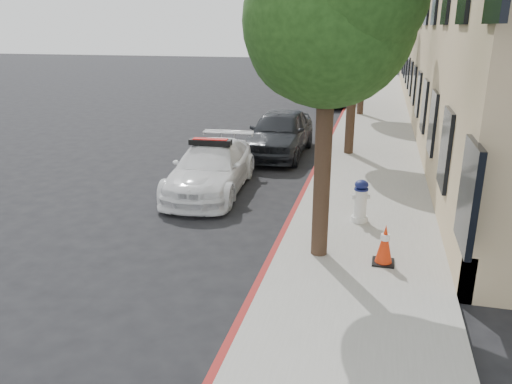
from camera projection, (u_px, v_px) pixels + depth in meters
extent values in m
plane|color=black|center=(207.00, 211.00, 11.85)|extent=(120.00, 120.00, 0.00)
cube|color=gray|center=(372.00, 132.00, 20.21)|extent=(3.20, 50.00, 0.15)
cube|color=maroon|center=(334.00, 131.00, 20.56)|extent=(0.12, 50.00, 0.15)
cylinder|color=black|center=(322.00, 168.00, 8.78)|extent=(0.30, 0.30, 3.30)
sphere|color=#1A3711|center=(329.00, 21.00, 8.00)|extent=(2.80, 2.80, 2.80)
sphere|color=#1A3711|center=(309.00, 40.00, 8.45)|extent=(2.10, 2.10, 2.10)
cylinder|color=black|center=(351.00, 105.00, 16.16)|extent=(0.30, 0.30, 3.19)
sphere|color=#1A3711|center=(356.00, 27.00, 15.40)|extent=(2.60, 2.60, 2.60)
sphere|color=#1A3711|center=(370.00, 13.00, 14.91)|extent=(2.08, 2.08, 2.08)
sphere|color=#1A3711|center=(345.00, 37.00, 15.85)|extent=(1.95, 1.95, 1.95)
cylinder|color=black|center=(362.00, 78.00, 23.49)|extent=(0.30, 0.30, 3.41)
sphere|color=#1A3711|center=(366.00, 22.00, 22.70)|extent=(3.00, 3.00, 3.00)
sphere|color=#1A3711|center=(375.00, 12.00, 22.21)|extent=(2.40, 2.40, 2.40)
sphere|color=#1A3711|center=(358.00, 29.00, 23.15)|extent=(2.25, 2.25, 2.25)
imported|color=white|center=(211.00, 168.00, 13.08)|extent=(2.07, 4.48, 1.27)
cube|color=black|center=(210.00, 142.00, 12.86)|extent=(1.12, 0.35, 0.14)
cube|color=#A50A07|center=(210.00, 140.00, 12.84)|extent=(0.91, 0.28, 0.06)
imported|color=black|center=(280.00, 132.00, 16.81)|extent=(1.88, 4.53, 1.54)
imported|color=#162138|center=(332.00, 92.00, 27.47)|extent=(2.12, 4.59, 1.46)
cylinder|color=silver|center=(359.00, 219.00, 10.81)|extent=(0.36, 0.36, 0.11)
cylinder|color=silver|center=(360.00, 203.00, 10.69)|extent=(0.27, 0.27, 0.62)
ellipsoid|color=#121A52|center=(362.00, 185.00, 10.56)|extent=(0.29, 0.29, 0.20)
cylinder|color=silver|center=(361.00, 197.00, 10.65)|extent=(0.40, 0.21, 0.11)
cylinder|color=silver|center=(361.00, 197.00, 10.65)|extent=(0.16, 0.22, 0.11)
cube|color=black|center=(383.00, 262.00, 8.90)|extent=(0.39, 0.39, 0.03)
cone|color=red|center=(385.00, 243.00, 8.78)|extent=(0.30, 0.30, 0.71)
cylinder|color=white|center=(385.00, 237.00, 8.75)|extent=(0.16, 0.16, 0.11)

